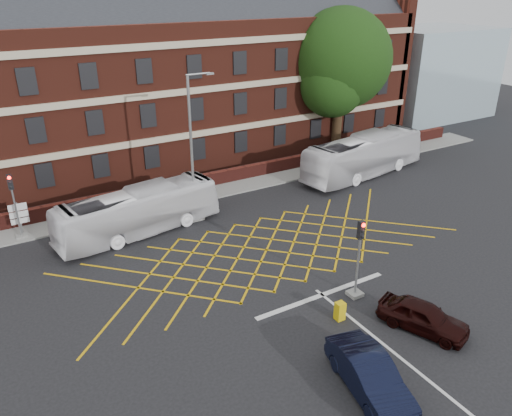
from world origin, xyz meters
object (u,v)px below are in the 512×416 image
traffic_light_far (17,213)px  utility_cabinet (340,311)px  car_navy (370,376)px  deciduous_tree (341,66)px  direction_signs (19,215)px  bus_left (138,212)px  car_maroon (423,316)px  bus_right (364,156)px  street_lamp (194,172)px  traffic_light_near (358,266)px

traffic_light_far → utility_cabinet: 20.62m
car_navy → utility_cabinet: (1.96, 4.19, -0.31)m
deciduous_tree → direction_signs: size_ratio=5.88×
bus_left → direction_signs: 7.52m
deciduous_tree → traffic_light_far: (-28.72, -4.40, -6.02)m
traffic_light_far → bus_left: bearing=-24.9°
car_navy → deciduous_tree: (18.71, 25.33, 7.01)m
deciduous_tree → direction_signs: deciduous_tree is taller
car_maroon → bus_right: bearing=34.1°
street_lamp → bus_left: bearing=-178.6°
deciduous_tree → utility_cabinet: (-16.75, -21.14, -7.32)m
utility_cabinet → traffic_light_far: bearing=125.6°
deciduous_tree → traffic_light_near: bearing=-126.5°
deciduous_tree → traffic_light_far: bearing=-171.3°
car_navy → street_lamp: (0.67, 17.92, 2.62)m
traffic_light_near → traffic_light_far: 20.91m
traffic_light_near → utility_cabinet: traffic_light_near is taller
bus_left → deciduous_tree: (22.01, 7.50, 6.30)m
direction_signs → utility_cabinet: direction_signs is taller
car_navy → traffic_light_far: traffic_light_far is taller
deciduous_tree → traffic_light_near: (-14.79, -19.99, -6.02)m
car_maroon → deciduous_tree: deciduous_tree is taller
bus_right → traffic_light_far: bearing=76.0°
car_maroon → deciduous_tree: bearing=37.5°
bus_right → car_maroon: size_ratio=2.92×
car_maroon → street_lamp: (-4.12, 16.26, 2.70)m
street_lamp → car_maroon: bearing=-75.8°
utility_cabinet → traffic_light_near: bearing=30.3°
car_navy → direction_signs: 23.64m
street_lamp → deciduous_tree: bearing=22.3°
car_navy → direction_signs: (-9.87, 21.47, 0.60)m
utility_cabinet → car_maroon: bearing=-41.9°
traffic_light_far → utility_cabinet: (11.97, -16.74, -1.30)m
car_navy → street_lamp: street_lamp is taller
bus_right → car_navy: bus_right is taller
bus_right → traffic_light_near: 18.00m
bus_left → traffic_light_far: (-6.70, 3.11, 0.27)m
car_navy → street_lamp: 18.12m
traffic_light_near → traffic_light_far: size_ratio=1.00×
traffic_light_far → direction_signs: size_ratio=1.94×
direction_signs → deciduous_tree: bearing=7.7°
car_maroon → deciduous_tree: 28.36m
bus_right → street_lamp: (-15.48, -0.63, 1.72)m
bus_left → traffic_light_near: traffic_light_near is taller
car_maroon → traffic_light_far: (-14.79, 19.27, 1.06)m
deciduous_tree → direction_signs: 29.55m
bus_right → traffic_light_near: traffic_light_near is taller
deciduous_tree → street_lamp: (-18.05, -7.41, -4.38)m
bus_left → traffic_light_far: size_ratio=2.50×
bus_left → bus_right: (19.44, 0.73, 0.19)m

